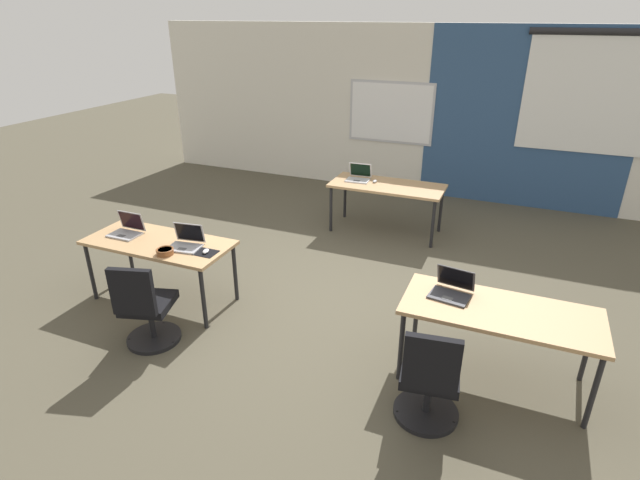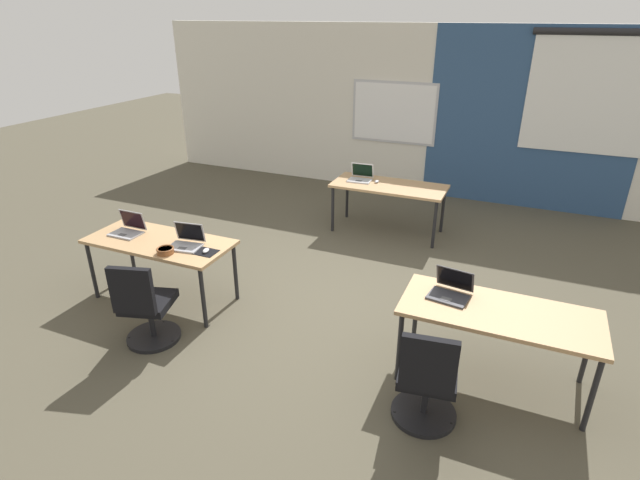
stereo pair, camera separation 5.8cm
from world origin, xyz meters
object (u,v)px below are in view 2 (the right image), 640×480
object	(u,v)px
mouse_near_left_inner	(206,250)
laptop_far_left	(361,177)
desk_near_left	(160,245)
mouse_far_left	(377,181)
laptop_near_left_inner	(187,242)
chair_near_right_inner	(427,384)
snack_bowl	(165,250)
laptop_near_right_inner	(450,291)
desk_far_center	(389,189)
chair_near_left_inner	(146,310)
desk_near_right	(499,317)
laptop_near_left_end	(128,229)

from	to	relation	value
mouse_near_left_inner	laptop_far_left	size ratio (longest dim) A/B	0.32
desk_near_left	mouse_far_left	world-z (taller)	mouse_far_left
laptop_near_left_inner	chair_near_right_inner	bearing A→B (deg)	-23.07
chair_near_right_inner	snack_bowl	bearing A→B (deg)	-17.20
laptop_near_right_inner	mouse_near_left_inner	bearing A→B (deg)	-168.38
desk_near_left	desk_far_center	size ratio (longest dim) A/B	1.00
chair_near_left_inner	laptop_far_left	distance (m)	3.72
laptop_far_left	mouse_near_left_inner	bearing A→B (deg)	-106.42
desk_near_right	mouse_far_left	xyz separation A→B (m)	(-1.94, 2.83, 0.08)
mouse_near_left_inner	laptop_near_right_inner	xyz separation A→B (m)	(2.44, 0.13, 0.03)
desk_far_center	chair_near_left_inner	xyz separation A→B (m)	(-1.35, -3.54, -0.28)
desk_far_center	snack_bowl	size ratio (longest dim) A/B	9.01
snack_bowl	chair_near_right_inner	bearing A→B (deg)	-9.67
laptop_near_left_inner	mouse_near_left_inner	xyz separation A→B (m)	(0.27, -0.05, -0.03)
desk_near_left	chair_near_left_inner	distance (m)	0.89
desk_near_left	mouse_far_left	distance (m)	3.23
mouse_near_left_inner	laptop_near_left_end	xyz separation A→B (m)	(-1.07, 0.07, 0.03)
laptop_near_left_inner	laptop_near_right_inner	distance (m)	2.71
snack_bowl	mouse_near_left_inner	bearing A→B (deg)	26.96
mouse_far_left	desk_near_right	bearing A→B (deg)	-55.50
laptop_near_right_inner	desk_far_center	bearing A→B (deg)	124.67
chair_near_left_inner	laptop_near_right_inner	distance (m)	2.83
chair_near_right_inner	laptop_far_left	size ratio (longest dim) A/B	2.65
desk_near_left	chair_near_left_inner	world-z (taller)	chair_near_left_inner
desk_near_right	laptop_near_left_inner	distance (m)	3.14
chair_near_right_inner	snack_bowl	world-z (taller)	chair_near_right_inner
mouse_near_left_inner	chair_near_right_inner	bearing A→B (deg)	-15.18
desk_near_right	laptop_near_left_end	world-z (taller)	laptop_near_left_end
desk_far_center	chair_near_right_inner	bearing A→B (deg)	-69.26
laptop_far_left	mouse_far_left	bearing A→B (deg)	-8.09
desk_near_left	snack_bowl	bearing A→B (deg)	-39.54
mouse_near_left_inner	laptop_near_right_inner	world-z (taller)	laptop_near_right_inner
desk_near_left	desk_far_center	distance (m)	3.30
laptop_near_left_inner	laptop_far_left	xyz separation A→B (m)	(0.94, 2.84, -0.00)
chair_near_left_inner	laptop_near_left_end	bearing A→B (deg)	-58.55
mouse_near_left_inner	chair_near_left_inner	world-z (taller)	chair_near_left_inner
desk_near_left	mouse_near_left_inner	world-z (taller)	mouse_near_left_inner
desk_near_left	chair_near_left_inner	bearing A→B (deg)	-61.51
laptop_near_left_inner	mouse_near_left_inner	world-z (taller)	laptop_near_left_inner
laptop_near_left_end	snack_bowl	xyz separation A→B (m)	(0.71, -0.25, -0.01)
desk_near_left	mouse_near_left_inner	bearing A→B (deg)	-4.00
laptop_near_left_inner	mouse_far_left	world-z (taller)	laptop_near_left_inner
mouse_far_left	snack_bowl	bearing A→B (deg)	-112.72
laptop_near_left_inner	laptop_near_left_end	distance (m)	0.80
desk_near_right	mouse_far_left	bearing A→B (deg)	124.50
desk_near_right	chair_near_right_inner	bearing A→B (deg)	-120.86
mouse_far_left	chair_near_left_inner	bearing A→B (deg)	-107.95
mouse_near_left_inner	mouse_far_left	size ratio (longest dim) A/B	1.10
desk_far_center	chair_near_left_inner	world-z (taller)	chair_near_left_inner
mouse_far_left	desk_near_left	bearing A→B (deg)	-118.84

